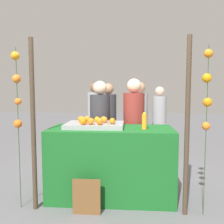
{
  "coord_description": "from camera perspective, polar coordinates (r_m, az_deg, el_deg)",
  "views": [
    {
      "loc": [
        0.25,
        -3.23,
        1.46
      ],
      "look_at": [
        0.0,
        0.15,
        1.15
      ],
      "focal_mm": 39.3,
      "sensor_mm": 36.0,
      "label": 1
    }
  ],
  "objects": [
    {
      "name": "orange_8",
      "position": [
        3.47,
        -1.97,
        -1.62
      ],
      "size": [
        0.07,
        0.07,
        0.07
      ],
      "primitive_type": "sphere",
      "color": "orange",
      "rests_on": "orange_tray"
    },
    {
      "name": "orange_0",
      "position": [
        3.16,
        -4.96,
        -2.17
      ],
      "size": [
        0.09,
        0.09,
        0.09
      ],
      "primitive_type": "sphere",
      "color": "orange",
      "rests_on": "orange_tray"
    },
    {
      "name": "canopy_post_left",
      "position": [
        3.07,
        -17.85,
        -2.99
      ],
      "size": [
        0.06,
        0.06,
        2.06
      ],
      "primitive_type": "cylinder",
      "color": "#473828",
      "rests_on": "ground_plane"
    },
    {
      "name": "vendor_right",
      "position": [
        3.86,
        5.07,
        -5.24
      ],
      "size": [
        0.33,
        0.33,
        1.63
      ],
      "color": "maroon",
      "rests_on": "ground_plane"
    },
    {
      "name": "stall_counter",
      "position": [
        3.39,
        -0.19,
        -11.66
      ],
      "size": [
        1.64,
        0.75,
        0.95
      ],
      "primitive_type": "cube",
      "color": "#196023",
      "rests_on": "ground_plane"
    },
    {
      "name": "garland_strand_left",
      "position": [
        3.14,
        -21.27,
        4.89
      ],
      "size": [
        0.11,
        0.1,
        1.95
      ],
      "color": "#2D4C23",
      "rests_on": "ground_plane"
    },
    {
      "name": "crowd_person_1",
      "position": [
        4.83,
        6.39,
        -3.27
      ],
      "size": [
        0.32,
        0.32,
        1.6
      ],
      "color": "#99999E",
      "rests_on": "ground_plane"
    },
    {
      "name": "orange_tray",
      "position": [
        3.34,
        -4.01,
        -3.05
      ],
      "size": [
        0.77,
        0.55,
        0.06
      ],
      "primitive_type": "cube",
      "color": "#9EA0A5",
      "rests_on": "stall_counter"
    },
    {
      "name": "crowd_person_2",
      "position": [
        5.55,
        10.91,
        -2.62
      ],
      "size": [
        0.31,
        0.31,
        1.53
      ],
      "color": "#99999E",
      "rests_on": "ground_plane"
    },
    {
      "name": "orange_1",
      "position": [
        3.26,
        -6.62,
        -1.96
      ],
      "size": [
        0.09,
        0.09,
        0.09
      ],
      "primitive_type": "sphere",
      "color": "orange",
      "rests_on": "orange_tray"
    },
    {
      "name": "canopy_post_right",
      "position": [
        2.92,
        17.09,
        -3.39
      ],
      "size": [
        0.06,
        0.06,
        2.06
      ],
      "primitive_type": "cylinder",
      "color": "#473828",
      "rests_on": "ground_plane"
    },
    {
      "name": "orange_7",
      "position": [
        3.17,
        -6.75,
        -2.2
      ],
      "size": [
        0.08,
        0.08,
        0.08
      ],
      "primitive_type": "sphere",
      "color": "orange",
      "rests_on": "orange_tray"
    },
    {
      "name": "juice_bottle",
      "position": [
        3.19,
        7.53,
        -2.16
      ],
      "size": [
        0.06,
        0.06,
        0.22
      ],
      "color": "orange",
      "rests_on": "stall_counter"
    },
    {
      "name": "orange_2",
      "position": [
        3.41,
        -7.23,
        -1.68
      ],
      "size": [
        0.09,
        0.09,
        0.09
      ],
      "primitive_type": "sphere",
      "color": "orange",
      "rests_on": "orange_tray"
    },
    {
      "name": "orange_3",
      "position": [
        3.34,
        -1.79,
        -1.8
      ],
      "size": [
        0.08,
        0.08,
        0.08
      ],
      "primitive_type": "sphere",
      "color": "orange",
      "rests_on": "orange_tray"
    },
    {
      "name": "vendor_left",
      "position": [
        3.92,
        -2.76,
        -5.32
      ],
      "size": [
        0.32,
        0.32,
        1.59
      ],
      "color": "#333338",
      "rests_on": "ground_plane"
    },
    {
      "name": "crowd_person_0",
      "position": [
        4.82,
        -0.88,
        -3.39
      ],
      "size": [
        0.32,
        0.32,
        1.58
      ],
      "color": "#333338",
      "rests_on": "ground_plane"
    },
    {
      "name": "ground_plane",
      "position": [
        3.55,
        -0.19,
        -18.99
      ],
      "size": [
        24.0,
        24.0,
        0.0
      ],
      "primitive_type": "plane",
      "color": "slate"
    },
    {
      "name": "orange_6",
      "position": [
        3.41,
        -3.5,
        -1.72
      ],
      "size": [
        0.08,
        0.08,
        0.08
      ],
      "primitive_type": "sphere",
      "color": "orange",
      "rests_on": "orange_tray"
    },
    {
      "name": "orange_4",
      "position": [
        3.43,
        -5.79,
        -1.62
      ],
      "size": [
        0.09,
        0.09,
        0.09
      ],
      "primitive_type": "sphere",
      "color": "orange",
      "rests_on": "orange_tray"
    },
    {
      "name": "chalkboard_sign",
      "position": [
        3.04,
        -5.94,
        -19.1
      ],
      "size": [
        0.33,
        0.03,
        0.44
      ],
      "color": "brown",
      "rests_on": "ground_plane"
    },
    {
      "name": "garland_strand_right",
      "position": [
        2.94,
        21.28,
        4.79
      ],
      "size": [
        0.12,
        0.11,
        1.95
      ],
      "color": "#2D4C23",
      "rests_on": "ground_plane"
    },
    {
      "name": "orange_9",
      "position": [
        3.2,
        0.06,
        -2.13
      ],
      "size": [
        0.08,
        0.08,
        0.08
      ],
      "primitive_type": "sphere",
      "color": "orange",
      "rests_on": "orange_tray"
    },
    {
      "name": "orange_5",
      "position": [
        3.14,
        -2.85,
        -2.19
      ],
      "size": [
        0.09,
        0.09,
        0.09
      ],
      "primitive_type": "sphere",
      "color": "orange",
      "rests_on": "orange_tray"
    },
    {
      "name": "crowd_person_3",
      "position": [
        5.5,
        -3.99,
        -2.15
      ],
      "size": [
        0.32,
        0.32,
        1.62
      ],
      "color": "#99999E",
      "rests_on": "ground_plane"
    }
  ]
}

